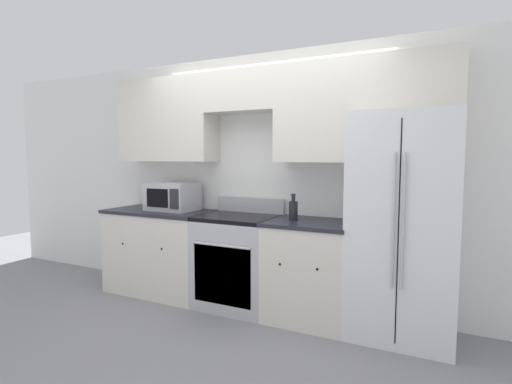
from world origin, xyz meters
The scene contains 8 objects.
ground_plane centered at (0.00, 0.00, 0.00)m, with size 12.00×12.00×0.00m, color gray.
wall_back centered at (0.01, 0.58, 1.59)m, with size 8.00×0.39×2.60m.
lower_cabinets_left centered at (-1.20, 0.31, 0.47)m, with size 1.22×0.64×0.94m.
lower_cabinets_right centered at (0.56, 0.31, 0.47)m, with size 0.79×0.64×0.94m.
oven_range centered at (-0.21, 0.31, 0.47)m, with size 0.78×0.65×1.10m.
refrigerator centered at (1.37, 0.36, 0.95)m, with size 0.86×0.75×1.90m.
microwave centered at (-1.07, 0.37, 1.09)m, with size 0.51×0.41×0.30m.
bottle centered at (0.40, 0.29, 1.04)m, with size 0.08×0.08×0.25m.
Camera 1 is at (1.75, -3.17, 1.53)m, focal length 28.00 mm.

